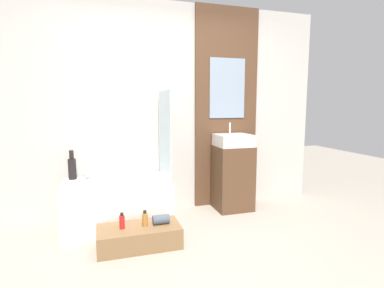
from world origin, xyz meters
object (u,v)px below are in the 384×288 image
bottle_soap_primary (122,222)px  bottle_soap_secondary (145,219)px  vase_tall_dark (72,167)px  bathtub (118,203)px  wooden_step_bench (139,236)px  vase_round_light (88,174)px  sink (233,140)px

bottle_soap_primary → bottle_soap_secondary: (0.21, 0.00, 0.00)m
vase_tall_dark → bottle_soap_secondary: (0.70, -0.84, -0.37)m
bathtub → wooden_step_bench: 0.64m
bathtub → bottle_soap_primary: 0.60m
vase_tall_dark → vase_round_light: 0.19m
bathtub → wooden_step_bench: (0.16, -0.60, -0.16)m
bathtub → bottle_soap_secondary: (0.22, -0.60, 0.01)m
sink → vase_tall_dark: bearing=176.0°
vase_round_light → wooden_step_bench: bearing=-60.4°
wooden_step_bench → vase_tall_dark: 1.19m
bottle_soap_primary → vase_tall_dark: bearing=119.9°
vase_tall_dark → bottle_soap_secondary: 1.16m
wooden_step_bench → vase_round_light: 1.07m
sink → vase_tall_dark: sink is taller
bathtub → vase_round_light: 0.50m
bathtub → bottle_soap_primary: (0.01, -0.60, 0.01)m
vase_round_light → bottle_soap_primary: 0.95m
bathtub → vase_round_light: vase_round_light is taller
sink → bottle_soap_secondary: (-1.24, -0.71, -0.63)m
vase_tall_dark → bottle_soap_primary: vase_tall_dark is taller
sink → bottle_soap_primary: (-1.45, -0.71, -0.63)m
wooden_step_bench → bottle_soap_primary: (-0.16, 0.00, 0.17)m
sink → bottle_soap_primary: size_ratio=2.84×
bottle_soap_primary → bottle_soap_secondary: 0.21m
bottle_soap_secondary → vase_tall_dark: bearing=129.7°
bottle_soap_secondary → vase_round_light: bearing=122.5°
bottle_soap_primary → bottle_soap_secondary: same height
sink → bottle_soap_primary: sink is taller
bathtub → bottle_soap_primary: size_ratio=7.54×
bathtub → sink: (1.46, 0.11, 0.65)m
bottle_soap_primary → wooden_step_bench: bearing=0.0°
bathtub → sink: size_ratio=2.66×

